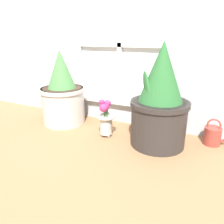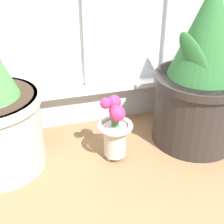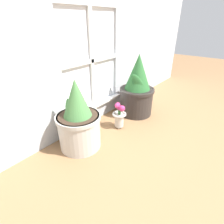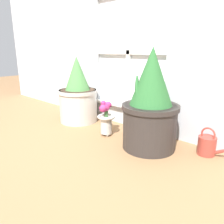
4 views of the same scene
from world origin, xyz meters
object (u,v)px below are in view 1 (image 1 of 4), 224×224
(potted_plant_left, at_px, (63,94))
(watering_can, at_px, (213,135))
(flower_vase, at_px, (106,118))
(potted_plant_right, at_px, (160,102))

(potted_plant_left, height_order, watering_can, potted_plant_left)
(potted_plant_left, relative_size, watering_can, 3.00)
(flower_vase, relative_size, watering_can, 1.37)
(potted_plant_right, xyz_separation_m, flower_vase, (-0.40, -0.04, -0.17))
(potted_plant_left, xyz_separation_m, flower_vase, (0.47, -0.09, -0.11))
(potted_plant_right, relative_size, watering_can, 3.38)
(potted_plant_right, xyz_separation_m, watering_can, (0.36, 0.17, -0.25))
(potted_plant_right, distance_m, watering_can, 0.47)
(potted_plant_left, xyz_separation_m, potted_plant_right, (0.87, -0.05, 0.05))
(watering_can, bearing_deg, potted_plant_left, -174.36)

